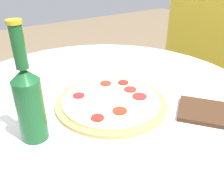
% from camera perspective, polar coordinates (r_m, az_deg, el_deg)
% --- Properties ---
extents(table, '(1.03, 1.03, 0.74)m').
position_cam_1_polar(table, '(0.89, -2.03, -10.62)').
color(table, silver).
rests_on(table, ground_plane).
extents(pizza, '(0.33, 0.33, 0.02)m').
position_cam_1_polar(pizza, '(0.74, 0.02, -0.81)').
color(pizza, tan).
rests_on(pizza, table).
extents(beer_bottle, '(0.06, 0.06, 0.28)m').
position_cam_1_polar(beer_bottle, '(0.59, -18.43, -0.54)').
color(beer_bottle, '#195628').
rests_on(beer_bottle, table).
extents(pizza_paddle, '(0.27, 0.24, 0.02)m').
position_cam_1_polar(pizza_paddle, '(0.75, 22.95, -3.32)').
color(pizza_paddle, '#422819').
rests_on(pizza_paddle, table).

